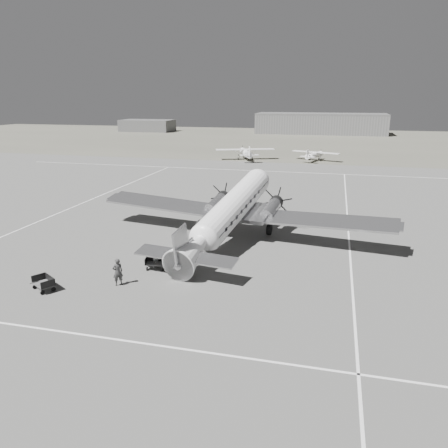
{
  "coord_description": "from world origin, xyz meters",
  "views": [
    {
      "loc": [
        10.28,
        -31.9,
        12.04
      ],
      "look_at": [
        2.05,
        0.59,
        2.2
      ],
      "focal_mm": 35.0,
      "sensor_mm": 36.0,
      "label": 1
    }
  ],
  "objects_px": {
    "light_plane_left": "(246,154)",
    "ground_crew": "(118,272)",
    "dc3_airliner": "(230,213)",
    "baggage_cart_far": "(44,284)",
    "hangar_main": "(321,124)",
    "passenger": "(178,245)",
    "baggage_cart_near": "(156,263)",
    "shed_secondary": "(147,126)",
    "light_plane_right": "(315,156)",
    "ramp_agent": "(157,257)"
  },
  "relations": [
    {
      "from": "light_plane_left",
      "to": "shed_secondary",
      "type": "bearing_deg",
      "value": 106.87
    },
    {
      "from": "light_plane_right",
      "to": "baggage_cart_near",
      "type": "relative_size",
      "value": 6.19
    },
    {
      "from": "light_plane_right",
      "to": "baggage_cart_near",
      "type": "distance_m",
      "value": 59.38
    },
    {
      "from": "dc3_airliner",
      "to": "baggage_cart_near",
      "type": "distance_m",
      "value": 8.37
    },
    {
      "from": "light_plane_left",
      "to": "ground_crew",
      "type": "xyz_separation_m",
      "value": [
        3.64,
        -60.12,
        -0.27
      ]
    },
    {
      "from": "baggage_cart_far",
      "to": "ground_crew",
      "type": "bearing_deg",
      "value": 55.75
    },
    {
      "from": "shed_secondary",
      "to": "dc3_airliner",
      "type": "bearing_deg",
      "value": -63.09
    },
    {
      "from": "shed_secondary",
      "to": "passenger",
      "type": "xyz_separation_m",
      "value": [
        53.77,
        -116.27,
        -1.21
      ]
    },
    {
      "from": "shed_secondary",
      "to": "baggage_cart_far",
      "type": "distance_m",
      "value": 133.53
    },
    {
      "from": "baggage_cart_far",
      "to": "ramp_agent",
      "type": "xyz_separation_m",
      "value": [
        5.62,
        5.41,
        0.38
      ]
    },
    {
      "from": "shed_secondary",
      "to": "baggage_cart_far",
      "type": "height_order",
      "value": "shed_secondary"
    },
    {
      "from": "hangar_main",
      "to": "light_plane_left",
      "type": "relative_size",
      "value": 3.62
    },
    {
      "from": "dc3_airliner",
      "to": "ground_crew",
      "type": "distance_m",
      "value": 11.7
    },
    {
      "from": "shed_secondary",
      "to": "light_plane_right",
      "type": "relative_size",
      "value": 1.9
    },
    {
      "from": "hangar_main",
      "to": "passenger",
      "type": "bearing_deg",
      "value": -92.94
    },
    {
      "from": "baggage_cart_far",
      "to": "passenger",
      "type": "xyz_separation_m",
      "value": [
        6.09,
        8.45,
        0.34
      ]
    },
    {
      "from": "dc3_airliner",
      "to": "passenger",
      "type": "bearing_deg",
      "value": -121.61
    },
    {
      "from": "shed_secondary",
      "to": "dc3_airliner",
      "type": "height_order",
      "value": "dc3_airliner"
    },
    {
      "from": "light_plane_right",
      "to": "light_plane_left",
      "type": "bearing_deg",
      "value": -152.62
    },
    {
      "from": "dc3_airliner",
      "to": "baggage_cart_far",
      "type": "xyz_separation_m",
      "value": [
        -9.37,
        -12.31,
        -2.14
      ]
    },
    {
      "from": "dc3_airliner",
      "to": "light_plane_right",
      "type": "height_order",
      "value": "dc3_airliner"
    },
    {
      "from": "light_plane_left",
      "to": "light_plane_right",
      "type": "xyz_separation_m",
      "value": [
        13.23,
        1.93,
        -0.22
      ]
    },
    {
      "from": "hangar_main",
      "to": "shed_secondary",
      "type": "height_order",
      "value": "hangar_main"
    },
    {
      "from": "baggage_cart_far",
      "to": "passenger",
      "type": "distance_m",
      "value": 10.42
    },
    {
      "from": "hangar_main",
      "to": "ground_crew",
      "type": "relative_size",
      "value": 22.49
    },
    {
      "from": "hangar_main",
      "to": "baggage_cart_far",
      "type": "bearing_deg",
      "value": -95.42
    },
    {
      "from": "dc3_airliner",
      "to": "passenger",
      "type": "distance_m",
      "value": 5.38
    },
    {
      "from": "hangar_main",
      "to": "baggage_cart_near",
      "type": "distance_m",
      "value": 124.76
    },
    {
      "from": "light_plane_left",
      "to": "baggage_cart_near",
      "type": "distance_m",
      "value": 57.09
    },
    {
      "from": "baggage_cart_near",
      "to": "ground_crew",
      "type": "xyz_separation_m",
      "value": [
        -1.3,
        -3.25,
        0.5
      ]
    },
    {
      "from": "ground_crew",
      "to": "ramp_agent",
      "type": "height_order",
      "value": "ground_crew"
    },
    {
      "from": "ramp_agent",
      "to": "passenger",
      "type": "distance_m",
      "value": 3.08
    },
    {
      "from": "baggage_cart_near",
      "to": "baggage_cart_far",
      "type": "xyz_separation_m",
      "value": [
        -5.58,
        -5.17,
        0.02
      ]
    },
    {
      "from": "baggage_cart_near",
      "to": "hangar_main",
      "type": "bearing_deg",
      "value": 74.56
    },
    {
      "from": "ground_crew",
      "to": "dc3_airliner",
      "type": "bearing_deg",
      "value": -158.9
    },
    {
      "from": "ramp_agent",
      "to": "light_plane_right",
      "type": "bearing_deg",
      "value": 13.09
    },
    {
      "from": "shed_secondary",
      "to": "light_plane_left",
      "type": "distance_m",
      "value": 79.14
    },
    {
      "from": "ground_crew",
      "to": "ramp_agent",
      "type": "xyz_separation_m",
      "value": [
        1.34,
        3.49,
        -0.1
      ]
    },
    {
      "from": "baggage_cart_far",
      "to": "ramp_agent",
      "type": "height_order",
      "value": "ramp_agent"
    },
    {
      "from": "light_plane_left",
      "to": "baggage_cart_far",
      "type": "height_order",
      "value": "light_plane_left"
    },
    {
      "from": "baggage_cart_near",
      "to": "baggage_cart_far",
      "type": "relative_size",
      "value": 0.96
    },
    {
      "from": "passenger",
      "to": "light_plane_left",
      "type": "bearing_deg",
      "value": -8.22
    },
    {
      "from": "light_plane_left",
      "to": "light_plane_right",
      "type": "bearing_deg",
      "value": -12.46
    },
    {
      "from": "light_plane_left",
      "to": "light_plane_right",
      "type": "height_order",
      "value": "light_plane_left"
    },
    {
      "from": "shed_secondary",
      "to": "ground_crew",
      "type": "distance_m",
      "value": 133.35
    },
    {
      "from": "light_plane_left",
      "to": "baggage_cart_far",
      "type": "relative_size",
      "value": 7.27
    },
    {
      "from": "dc3_airliner",
      "to": "baggage_cart_far",
      "type": "distance_m",
      "value": 15.62
    },
    {
      "from": "light_plane_right",
      "to": "ramp_agent",
      "type": "xyz_separation_m",
      "value": [
        -8.25,
        -58.56,
        -0.15
      ]
    },
    {
      "from": "dc3_airliner",
      "to": "light_plane_left",
      "type": "xyz_separation_m",
      "value": [
        -8.74,
        49.73,
        -1.39
      ]
    },
    {
      "from": "hangar_main",
      "to": "passenger",
      "type": "relative_size",
      "value": 26.52
    }
  ]
}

